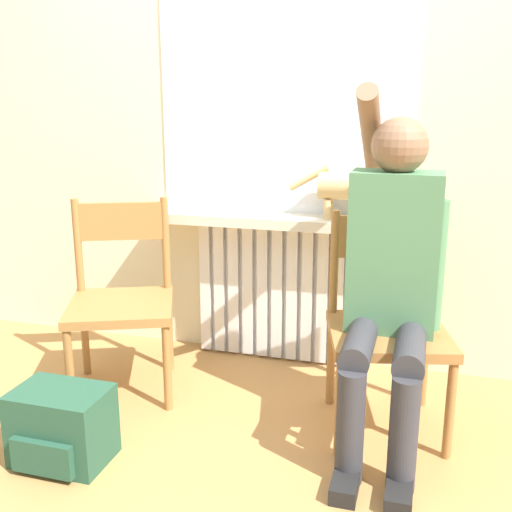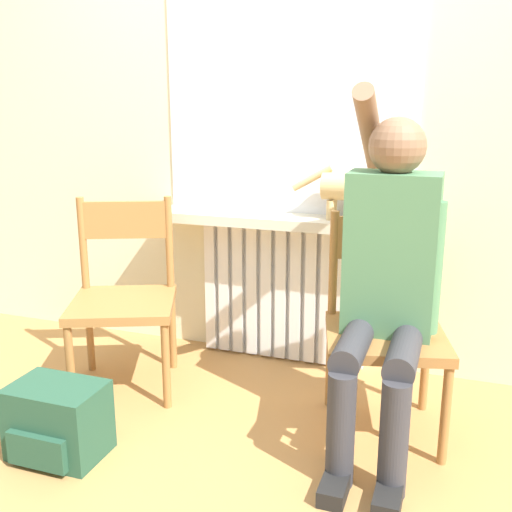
{
  "view_description": "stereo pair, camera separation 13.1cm",
  "coord_description": "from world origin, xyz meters",
  "px_view_note": "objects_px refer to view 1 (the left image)",
  "views": [
    {
      "loc": [
        0.71,
        -1.68,
        1.31
      ],
      "look_at": [
        0.0,
        0.74,
        0.65
      ],
      "focal_mm": 42.0,
      "sensor_mm": 36.0,
      "label": 1
    },
    {
      "loc": [
        0.83,
        -1.64,
        1.31
      ],
      "look_at": [
        0.0,
        0.74,
        0.65
      ],
      "focal_mm": 42.0,
      "sensor_mm": 36.0,
      "label": 2
    }
  ],
  "objects_px": {
    "chair_right": "(387,323)",
    "cat": "(353,187)",
    "person": "(392,269)",
    "chair_left": "(121,296)",
    "backpack": "(61,426)"
  },
  "relations": [
    {
      "from": "cat",
      "to": "backpack",
      "type": "relative_size",
      "value": 1.48
    },
    {
      "from": "person",
      "to": "cat",
      "type": "distance_m",
      "value": 0.65
    },
    {
      "from": "chair_right",
      "to": "cat",
      "type": "xyz_separation_m",
      "value": [
        -0.22,
        0.47,
        0.47
      ]
    },
    {
      "from": "chair_left",
      "to": "chair_right",
      "type": "relative_size",
      "value": 1.0
    },
    {
      "from": "chair_left",
      "to": "person",
      "type": "bearing_deg",
      "value": -27.72
    },
    {
      "from": "chair_left",
      "to": "person",
      "type": "distance_m",
      "value": 1.23
    },
    {
      "from": "person",
      "to": "chair_right",
      "type": "bearing_deg",
      "value": 96.65
    },
    {
      "from": "chair_right",
      "to": "chair_left",
      "type": "bearing_deg",
      "value": 166.11
    },
    {
      "from": "backpack",
      "to": "cat",
      "type": "bearing_deg",
      "value": 50.1
    },
    {
      "from": "chair_left",
      "to": "person",
      "type": "relative_size",
      "value": 0.63
    },
    {
      "from": "chair_left",
      "to": "backpack",
      "type": "xyz_separation_m",
      "value": [
        0.07,
        -0.61,
        -0.31
      ]
    },
    {
      "from": "chair_right",
      "to": "person",
      "type": "distance_m",
      "value": 0.27
    },
    {
      "from": "person",
      "to": "chair_left",
      "type": "bearing_deg",
      "value": 175.36
    },
    {
      "from": "backpack",
      "to": "person",
      "type": "bearing_deg",
      "value": 24.31
    },
    {
      "from": "chair_left",
      "to": "chair_right",
      "type": "distance_m",
      "value": 1.19
    }
  ]
}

